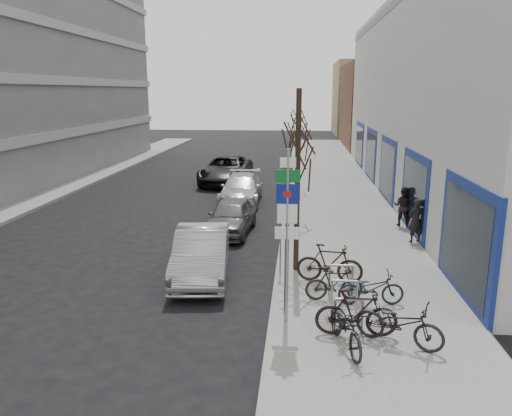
% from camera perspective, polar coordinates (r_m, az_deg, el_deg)
% --- Properties ---
extents(ground, '(120.00, 120.00, 0.00)m').
position_cam_1_polar(ground, '(12.42, -8.01, -12.79)').
color(ground, black).
rests_on(ground, ground).
extents(sidewalk_east, '(5.00, 70.00, 0.15)m').
position_cam_1_polar(sidewalk_east, '(21.61, 9.77, -1.28)').
color(sidewalk_east, slate).
rests_on(sidewalk_east, ground).
extents(brick_building_far, '(12.00, 14.00, 8.00)m').
position_cam_1_polar(brick_building_far, '(51.92, 16.83, 11.12)').
color(brick_building_far, brown).
rests_on(brick_building_far, ground).
extents(tan_building_far, '(13.00, 12.00, 9.00)m').
position_cam_1_polar(tan_building_far, '(66.75, 14.69, 12.03)').
color(tan_building_far, '#937A5B').
rests_on(tan_building_far, ground).
extents(highway_sign_pole, '(0.55, 0.10, 4.20)m').
position_cam_1_polar(highway_sign_pole, '(11.25, 3.58, -2.08)').
color(highway_sign_pole, gray).
rests_on(highway_sign_pole, ground).
extents(bike_rack, '(0.66, 2.26, 0.83)m').
position_cam_1_polar(bike_rack, '(12.46, 10.07, -9.45)').
color(bike_rack, gray).
rests_on(bike_rack, sidewalk_east).
extents(tree_near, '(1.80, 1.80, 5.50)m').
position_cam_1_polar(tree_near, '(14.42, 4.85, 7.94)').
color(tree_near, black).
rests_on(tree_near, ground).
extents(tree_mid, '(1.80, 1.80, 5.50)m').
position_cam_1_polar(tree_mid, '(20.90, 4.94, 9.57)').
color(tree_mid, black).
rests_on(tree_mid, ground).
extents(tree_far, '(1.80, 1.80, 5.50)m').
position_cam_1_polar(tree_far, '(27.39, 4.98, 10.43)').
color(tree_far, black).
rests_on(tree_far, ground).
extents(meter_front, '(0.10, 0.08, 1.27)m').
position_cam_1_polar(meter_front, '(14.58, 2.82, -4.78)').
color(meter_front, gray).
rests_on(meter_front, sidewalk_east).
extents(meter_mid, '(0.10, 0.08, 1.27)m').
position_cam_1_polar(meter_mid, '(19.88, 3.44, 0.11)').
color(meter_mid, gray).
rests_on(meter_mid, sidewalk_east).
extents(meter_back, '(0.10, 0.08, 1.27)m').
position_cam_1_polar(meter_back, '(25.27, 3.80, 2.94)').
color(meter_back, gray).
rests_on(meter_back, sidewalk_east).
extents(bike_near_left, '(1.00, 1.89, 1.11)m').
position_cam_1_polar(bike_near_left, '(10.82, 10.28, -12.86)').
color(bike_near_left, black).
rests_on(bike_near_left, sidewalk_east).
extents(bike_near_right, '(1.83, 0.57, 1.11)m').
position_cam_1_polar(bike_near_right, '(11.35, 11.40, -11.61)').
color(bike_near_right, black).
rests_on(bike_near_right, sidewalk_east).
extents(bike_mid_curb, '(1.70, 0.65, 1.02)m').
position_cam_1_polar(bike_mid_curb, '(12.99, 13.02, -8.63)').
color(bike_mid_curb, black).
rests_on(bike_mid_curb, sidewalk_east).
extents(bike_mid_inner, '(1.56, 0.63, 0.92)m').
position_cam_1_polar(bike_mid_inner, '(13.10, 8.93, -8.48)').
color(bike_mid_inner, black).
rests_on(bike_mid_inner, sidewalk_east).
extents(bike_far_curb, '(1.95, 1.34, 1.15)m').
position_cam_1_polar(bike_far_curb, '(11.19, 16.10, -12.14)').
color(bike_far_curb, black).
rests_on(bike_far_curb, sidewalk_east).
extents(bike_far_inner, '(1.94, 0.82, 1.14)m').
position_cam_1_polar(bike_far_inner, '(14.20, 8.41, -6.25)').
color(bike_far_inner, black).
rests_on(bike_far_inner, sidewalk_east).
extents(parked_car_front, '(2.03, 4.54, 1.45)m').
position_cam_1_polar(parked_car_front, '(14.95, -6.26, -5.17)').
color(parked_car_front, '#9B9B9F').
rests_on(parked_car_front, ground).
extents(parked_car_mid, '(1.85, 4.01, 1.33)m').
position_cam_1_polar(parked_car_mid, '(19.44, -2.86, -0.94)').
color(parked_car_mid, '#54545A').
rests_on(parked_car_mid, ground).
extents(parked_car_back, '(1.99, 4.76, 1.37)m').
position_cam_1_polar(parked_car_back, '(24.76, -1.69, 2.21)').
color(parked_car_back, '#A8A9AE').
rests_on(parked_car_back, ground).
extents(lane_car, '(2.83, 5.90, 1.62)m').
position_cam_1_polar(lane_car, '(30.07, -3.44, 4.40)').
color(lane_car, black).
rests_on(lane_car, ground).
extents(pedestrian_near, '(0.68, 0.56, 1.59)m').
position_cam_1_polar(pedestrian_near, '(18.55, 17.79, -1.38)').
color(pedestrian_near, black).
rests_on(pedestrian_near, sidewalk_east).
extents(pedestrian_far, '(0.71, 0.64, 1.61)m').
position_cam_1_polar(pedestrian_far, '(20.68, 16.47, 0.21)').
color(pedestrian_far, black).
rests_on(pedestrian_far, sidewalk_east).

